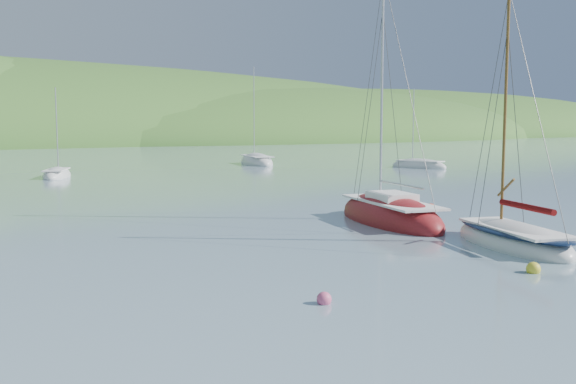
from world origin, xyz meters
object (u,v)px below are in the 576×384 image
distant_sloop_b (257,163)px  distant_sloop_d (419,166)px  daysailer_white (512,240)px  sloop_red (390,218)px  distant_sloop_a (57,176)px

distant_sloop_b → distant_sloop_d: distant_sloop_b is taller
daysailer_white → sloop_red: (0.15, 7.15, 0.00)m
distant_sloop_a → distant_sloop_d: distant_sloop_d is taller
sloop_red → distant_sloop_b: (17.83, 42.61, -0.03)m
daysailer_white → distant_sloop_d: bearing=69.6°
distant_sloop_b → distant_sloop_d: bearing=-37.0°
daysailer_white → distant_sloop_d: (29.59, 34.67, -0.07)m
distant_sloop_b → distant_sloop_d: 19.04m
distant_sloop_b → distant_sloop_d: size_ratio=1.34×
distant_sloop_a → daysailer_white: bearing=-57.1°
daysailer_white → sloop_red: size_ratio=0.82×
daysailer_white → distant_sloop_d: 45.58m
distant_sloop_b → daysailer_white: bearing=-94.4°
daysailer_white → distant_sloop_b: bearing=90.3°
daysailer_white → distant_sloop_a: bearing=118.8°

